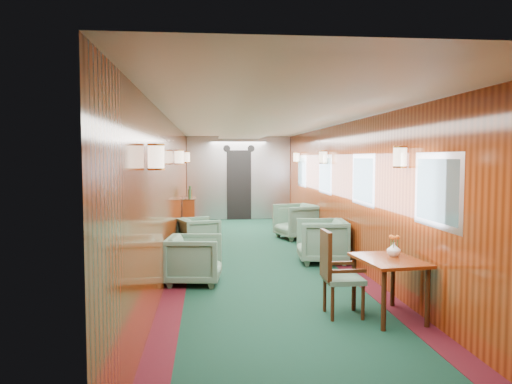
{
  "coord_description": "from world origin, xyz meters",
  "views": [
    {
      "loc": [
        -0.89,
        -8.49,
        1.8
      ],
      "look_at": [
        0.0,
        0.75,
        1.15
      ],
      "focal_mm": 35.0,
      "sensor_mm": 36.0,
      "label": 1
    }
  ],
  "objects_px": {
    "credenza": "(189,215)",
    "dining_table": "(389,268)",
    "armchair_left_far": "(199,234)",
    "side_chair": "(336,270)",
    "armchair_right_near": "(322,241)",
    "armchair_right_far": "(297,221)",
    "armchair_left_near": "(194,260)"
  },
  "relations": [
    {
      "from": "armchair_left_near",
      "to": "armchair_right_far",
      "type": "bearing_deg",
      "value": -23.32
    },
    {
      "from": "credenza",
      "to": "dining_table",
      "type": "bearing_deg",
      "value": -69.7
    },
    {
      "from": "side_chair",
      "to": "credenza",
      "type": "xyz_separation_m",
      "value": [
        -1.87,
        6.51,
        -0.1
      ]
    },
    {
      "from": "armchair_left_near",
      "to": "armchair_right_far",
      "type": "distance_m",
      "value": 4.32
    },
    {
      "from": "credenza",
      "to": "armchair_left_near",
      "type": "xyz_separation_m",
      "value": [
        0.25,
        -4.88,
        -0.08
      ]
    },
    {
      "from": "dining_table",
      "to": "armchair_right_near",
      "type": "height_order",
      "value": "armchair_right_near"
    },
    {
      "from": "armchair_right_near",
      "to": "armchair_left_near",
      "type": "bearing_deg",
      "value": -55.86
    },
    {
      "from": "side_chair",
      "to": "armchair_right_near",
      "type": "bearing_deg",
      "value": 79.08
    },
    {
      "from": "armchair_left_far",
      "to": "armchair_right_far",
      "type": "bearing_deg",
      "value": -80.94
    },
    {
      "from": "armchair_right_near",
      "to": "side_chair",
      "type": "bearing_deg",
      "value": -5.7
    },
    {
      "from": "dining_table",
      "to": "armchair_left_far",
      "type": "xyz_separation_m",
      "value": [
        -2.19,
        4.26,
        -0.24
      ]
    },
    {
      "from": "armchair_right_near",
      "to": "armchair_right_far",
      "type": "relative_size",
      "value": 0.97
    },
    {
      "from": "armchair_right_far",
      "to": "armchair_right_near",
      "type": "bearing_deg",
      "value": -18.4
    },
    {
      "from": "armchair_right_far",
      "to": "armchair_left_far",
      "type": "bearing_deg",
      "value": -78.0
    },
    {
      "from": "armchair_right_far",
      "to": "armchair_left_near",
      "type": "bearing_deg",
      "value": -47.75
    },
    {
      "from": "dining_table",
      "to": "side_chair",
      "type": "height_order",
      "value": "side_chair"
    },
    {
      "from": "side_chair",
      "to": "armchair_left_near",
      "type": "relative_size",
      "value": 1.29
    },
    {
      "from": "armchair_right_near",
      "to": "armchair_left_far",
      "type": "bearing_deg",
      "value": -117.25
    },
    {
      "from": "dining_table",
      "to": "armchair_left_near",
      "type": "distance_m",
      "value": 2.82
    },
    {
      "from": "armchair_left_near",
      "to": "armchair_right_near",
      "type": "bearing_deg",
      "value": -53.64
    },
    {
      "from": "armchair_left_far",
      "to": "armchair_right_near",
      "type": "xyz_separation_m",
      "value": [
        2.12,
        -1.3,
        0.05
      ]
    },
    {
      "from": "armchair_left_far",
      "to": "armchair_right_near",
      "type": "bearing_deg",
      "value": -142.4
    },
    {
      "from": "dining_table",
      "to": "armchair_right_near",
      "type": "bearing_deg",
      "value": 84.84
    },
    {
      "from": "credenza",
      "to": "armchair_left_far",
      "type": "bearing_deg",
      "value": -83.66
    },
    {
      "from": "armchair_left_near",
      "to": "armchair_right_far",
      "type": "height_order",
      "value": "armchair_right_far"
    },
    {
      "from": "dining_table",
      "to": "armchair_right_far",
      "type": "distance_m",
      "value": 5.5
    },
    {
      "from": "dining_table",
      "to": "side_chair",
      "type": "distance_m",
      "value": 0.59
    },
    {
      "from": "armchair_left_near",
      "to": "armchair_right_near",
      "type": "distance_m",
      "value": 2.46
    },
    {
      "from": "dining_table",
      "to": "armchair_left_far",
      "type": "relative_size",
      "value": 1.37
    },
    {
      "from": "armchair_left_far",
      "to": "armchair_right_near",
      "type": "distance_m",
      "value": 2.48
    },
    {
      "from": "armchair_left_far",
      "to": "armchair_right_near",
      "type": "relative_size",
      "value": 0.86
    },
    {
      "from": "dining_table",
      "to": "armchair_right_far",
      "type": "height_order",
      "value": "armchair_right_far"
    }
  ]
}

